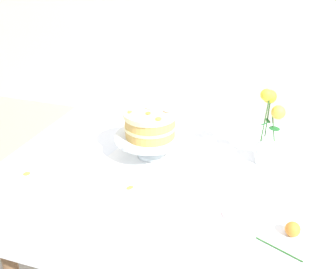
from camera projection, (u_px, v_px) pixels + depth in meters
name	position (u px, v px, depth m)	size (l,w,h in m)	color
dining_table	(178.00, 183.00, 1.63)	(1.40, 1.00, 0.74)	white
linen_napkin	(151.00, 156.00, 1.65)	(0.32, 0.32, 0.00)	white
cake_stand	(150.00, 139.00, 1.61)	(0.29, 0.29, 0.10)	silver
layer_cake	(150.00, 123.00, 1.58)	(0.21, 0.21, 0.11)	tan
flower_vase	(267.00, 133.00, 1.54)	(0.11, 0.10, 0.32)	silver
fallen_rose	(292.00, 230.00, 1.21)	(0.14, 0.13, 0.05)	#2D6028
loose_petal_0	(226.00, 214.00, 1.31)	(0.04, 0.03, 0.01)	pink
loose_petal_1	(130.00, 188.00, 1.44)	(0.03, 0.02, 0.00)	yellow
loose_petal_2	(27.00, 174.00, 1.53)	(0.03, 0.03, 0.01)	yellow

